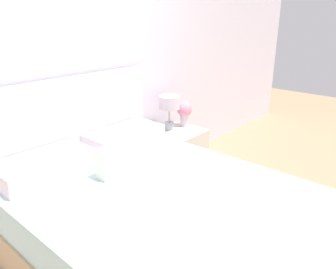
{
  "coord_description": "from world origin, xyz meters",
  "views": [
    {
      "loc": [
        -1.38,
        -2.31,
        1.68
      ],
      "look_at": [
        0.56,
        -0.6,
        0.71
      ],
      "focal_mm": 35.0,
      "sensor_mm": 36.0,
      "label": 1
    }
  ],
  "objects_px": {
    "nightstand": "(178,153)",
    "flower_vase": "(185,112)",
    "table_lamp": "(169,105)",
    "teacup": "(177,132)",
    "bed": "(159,224)"
  },
  "relations": [
    {
      "from": "table_lamp",
      "to": "teacup",
      "type": "height_order",
      "value": "table_lamp"
    },
    {
      "from": "nightstand",
      "to": "bed",
      "type": "bearing_deg",
      "value": -145.6
    },
    {
      "from": "nightstand",
      "to": "table_lamp",
      "type": "bearing_deg",
      "value": 104.43
    },
    {
      "from": "bed",
      "to": "nightstand",
      "type": "distance_m",
      "value": 1.36
    },
    {
      "from": "nightstand",
      "to": "flower_vase",
      "type": "bearing_deg",
      "value": 19.0
    },
    {
      "from": "bed",
      "to": "table_lamp",
      "type": "relative_size",
      "value": 5.98
    },
    {
      "from": "flower_vase",
      "to": "teacup",
      "type": "relative_size",
      "value": 2.65
    },
    {
      "from": "table_lamp",
      "to": "teacup",
      "type": "bearing_deg",
      "value": -112.95
    },
    {
      "from": "nightstand",
      "to": "teacup",
      "type": "distance_m",
      "value": 0.31
    },
    {
      "from": "nightstand",
      "to": "table_lamp",
      "type": "height_order",
      "value": "table_lamp"
    },
    {
      "from": "nightstand",
      "to": "teacup",
      "type": "relative_size",
      "value": 5.01
    },
    {
      "from": "bed",
      "to": "teacup",
      "type": "relative_size",
      "value": 21.53
    },
    {
      "from": "bed",
      "to": "teacup",
      "type": "xyz_separation_m",
      "value": [
        1.02,
        0.7,
        0.23
      ]
    },
    {
      "from": "flower_vase",
      "to": "teacup",
      "type": "bearing_deg",
      "value": -154.86
    },
    {
      "from": "bed",
      "to": "teacup",
      "type": "distance_m",
      "value": 1.26
    }
  ]
}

